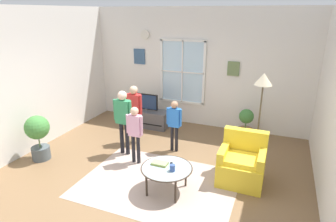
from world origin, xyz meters
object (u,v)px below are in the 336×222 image
object	(u,v)px
book_stack	(160,163)
remote_near_books	(172,165)
tv_stand	(147,118)
armchair	(242,164)
coffee_table	(167,169)
television	(146,102)
cup	(172,168)
person_blue_shirt	(174,120)
person_green_shirt	(123,115)
potted_plant_by_window	(246,124)
person_pink_shirt	(135,129)
person_red_shirt	(134,108)
floor_lamp	(263,89)
potted_plant_corner	(38,134)

from	to	relation	value
book_stack	remote_near_books	bearing A→B (deg)	13.62
tv_stand	armchair	world-z (taller)	armchair
tv_stand	coffee_table	xyz separation A→B (m)	(1.56, -2.45, 0.20)
television	cup	bearing A→B (deg)	-56.16
tv_stand	person_blue_shirt	world-z (taller)	person_blue_shirt
television	remote_near_books	size ratio (longest dim) A/B	4.31
remote_near_books	tv_stand	bearing A→B (deg)	124.34
person_green_shirt	potted_plant_by_window	size ratio (longest dim) A/B	1.92
coffee_table	person_pink_shirt	distance (m)	1.16
person_red_shirt	potted_plant_by_window	bearing A→B (deg)	27.29
book_stack	person_blue_shirt	bearing A→B (deg)	100.83
potted_plant_by_window	person_blue_shirt	bearing A→B (deg)	-136.64
person_red_shirt	potted_plant_by_window	size ratio (longest dim) A/B	1.86
tv_stand	television	distance (m)	0.45
cup	potted_plant_by_window	xyz separation A→B (m)	(0.78, 2.71, -0.13)
floor_lamp	tv_stand	bearing A→B (deg)	161.94
television	potted_plant_corner	distance (m)	2.68
armchair	cup	distance (m)	1.30
cup	potted_plant_corner	distance (m)	2.90
armchair	person_green_shirt	distance (m)	2.47
potted_plant_corner	floor_lamp	world-z (taller)	floor_lamp
cup	person_red_shirt	xyz separation A→B (m)	(-1.50, 1.53, 0.33)
armchair	book_stack	world-z (taller)	armchair
potted_plant_by_window	coffee_table	bearing A→B (deg)	-108.92
person_pink_shirt	potted_plant_by_window	world-z (taller)	person_pink_shirt
coffee_table	person_pink_shirt	world-z (taller)	person_pink_shirt
cup	floor_lamp	size ratio (longest dim) A/B	0.06
book_stack	person_pink_shirt	distance (m)	1.01
person_blue_shirt	person_pink_shirt	distance (m)	0.92
television	book_stack	bearing A→B (deg)	-59.47
tv_stand	remote_near_books	xyz separation A→B (m)	(1.61, -2.35, 0.23)
television	person_red_shirt	xyz separation A→B (m)	(0.19, -0.97, 0.17)
book_stack	person_red_shirt	world-z (taller)	person_red_shirt
person_pink_shirt	potted_plant_corner	size ratio (longest dim) A/B	1.25
coffee_table	person_red_shirt	size ratio (longest dim) A/B	0.64
potted_plant_by_window	tv_stand	bearing A→B (deg)	-175.39
person_pink_shirt	potted_plant_corner	bearing A→B (deg)	-162.48
book_stack	person_green_shirt	distance (m)	1.50
person_green_shirt	cup	bearing A→B (deg)	-33.77
potted_plant_by_window	person_red_shirt	bearing A→B (deg)	-152.71
book_stack	person_pink_shirt	bearing A→B (deg)	142.15
person_red_shirt	book_stack	bearing A→B (deg)	-49.17
television	book_stack	size ratio (longest dim) A/B	2.27
armchair	person_pink_shirt	size ratio (longest dim) A/B	0.75
book_stack	floor_lamp	bearing A→B (deg)	46.63
coffee_table	person_pink_shirt	size ratio (longest dim) A/B	0.73
cup	television	bearing A→B (deg)	123.84
book_stack	person_pink_shirt	xyz separation A→B (m)	(-0.77, 0.60, 0.26)
remote_near_books	potted_plant_corner	distance (m)	2.82
person_green_shirt	coffee_table	bearing A→B (deg)	-34.40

